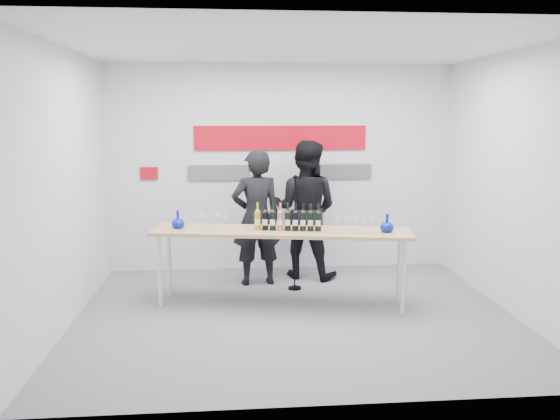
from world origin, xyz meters
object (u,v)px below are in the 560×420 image
at_px(presenter_left, 256,218).
at_px(presenter_right, 305,210).
at_px(tasting_table, 281,236).
at_px(mic_stand, 295,255).

relative_size(presenter_left, presenter_right, 0.95).
height_order(tasting_table, presenter_right, presenter_right).
xyz_separation_m(tasting_table, presenter_left, (-0.26, 0.85, 0.06)).
relative_size(tasting_table, mic_stand, 2.06).
relative_size(presenter_left, mic_stand, 1.20).
bearing_deg(mic_stand, tasting_table, -114.42).
height_order(presenter_right, mic_stand, presenter_right).
bearing_deg(presenter_right, mic_stand, 93.75).
bearing_deg(presenter_left, tasting_table, 97.88).
distance_m(tasting_table, presenter_right, 1.23).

